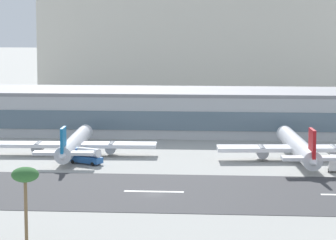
{
  "coord_description": "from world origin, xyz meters",
  "views": [
    {
      "loc": [
        16.18,
        -161.95,
        35.47
      ],
      "look_at": [
        -0.83,
        45.74,
        9.0
      ],
      "focal_mm": 90.16,
      "sensor_mm": 36.0,
      "label": 1
    }
  ],
  "objects_px": {
    "terminal_building": "(193,111)",
    "service_fuel_truck_2": "(86,156)",
    "airliner_red_tail_gate_1": "(299,148)",
    "palm_tree_1": "(25,177)",
    "distant_hotel_block": "(196,46)",
    "service_box_truck_1": "(334,163)",
    "airliner_blue_tail_gate_0": "(74,144)"
  },
  "relations": [
    {
      "from": "service_box_truck_1",
      "to": "palm_tree_1",
      "type": "xyz_separation_m",
      "value": [
        -54.69,
        -64.54,
        8.56
      ]
    },
    {
      "from": "service_fuel_truck_2",
      "to": "palm_tree_1",
      "type": "bearing_deg",
      "value": 120.94
    },
    {
      "from": "terminal_building",
      "to": "airliner_blue_tail_gate_0",
      "type": "xyz_separation_m",
      "value": [
        -27.41,
        -43.37,
        -3.42
      ]
    },
    {
      "from": "distant_hotel_block",
      "to": "service_box_truck_1",
      "type": "bearing_deg",
      "value": -76.77
    },
    {
      "from": "distant_hotel_block",
      "to": "service_fuel_truck_2",
      "type": "relative_size",
      "value": 14.84
    },
    {
      "from": "terminal_building",
      "to": "service_box_truck_1",
      "type": "distance_m",
      "value": 68.27
    },
    {
      "from": "airliner_red_tail_gate_1",
      "to": "service_fuel_truck_2",
      "type": "distance_m",
      "value": 51.18
    },
    {
      "from": "airliner_blue_tail_gate_0",
      "to": "service_fuel_truck_2",
      "type": "height_order",
      "value": "airliner_blue_tail_gate_0"
    },
    {
      "from": "distant_hotel_block",
      "to": "service_fuel_truck_2",
      "type": "xyz_separation_m",
      "value": [
        -17.81,
        -165.8,
        -19.36
      ]
    },
    {
      "from": "service_box_truck_1",
      "to": "palm_tree_1",
      "type": "distance_m",
      "value": 85.03
    },
    {
      "from": "service_box_truck_1",
      "to": "palm_tree_1",
      "type": "height_order",
      "value": "palm_tree_1"
    },
    {
      "from": "airliner_red_tail_gate_1",
      "to": "palm_tree_1",
      "type": "relative_size",
      "value": 4.13
    },
    {
      "from": "service_box_truck_1",
      "to": "terminal_building",
      "type": "bearing_deg",
      "value": -141.12
    },
    {
      "from": "distant_hotel_block",
      "to": "palm_tree_1",
      "type": "distance_m",
      "value": 235.0
    },
    {
      "from": "terminal_building",
      "to": "service_fuel_truck_2",
      "type": "relative_size",
      "value": 23.03
    },
    {
      "from": "distant_hotel_block",
      "to": "palm_tree_1",
      "type": "height_order",
      "value": "distant_hotel_block"
    },
    {
      "from": "terminal_building",
      "to": "service_fuel_truck_2",
      "type": "height_order",
      "value": "terminal_building"
    },
    {
      "from": "airliner_blue_tail_gate_0",
      "to": "service_box_truck_1",
      "type": "distance_m",
      "value": 64.37
    },
    {
      "from": "palm_tree_1",
      "to": "distant_hotel_block",
      "type": "bearing_deg",
      "value": 86.39
    },
    {
      "from": "airliner_blue_tail_gate_0",
      "to": "airliner_red_tail_gate_1",
      "type": "height_order",
      "value": "airliner_red_tail_gate_1"
    },
    {
      "from": "distant_hotel_block",
      "to": "palm_tree_1",
      "type": "xyz_separation_m",
      "value": [
        -14.79,
        -234.28,
        -11.04
      ]
    },
    {
      "from": "airliner_red_tail_gate_1",
      "to": "service_fuel_truck_2",
      "type": "height_order",
      "value": "airliner_red_tail_gate_1"
    },
    {
      "from": "airliner_red_tail_gate_1",
      "to": "service_box_truck_1",
      "type": "bearing_deg",
      "value": -154.63
    },
    {
      "from": "airliner_blue_tail_gate_0",
      "to": "service_fuel_truck_2",
      "type": "distance_m",
      "value": 12.09
    },
    {
      "from": "airliner_red_tail_gate_1",
      "to": "palm_tree_1",
      "type": "distance_m",
      "value": 90.55
    },
    {
      "from": "terminal_building",
      "to": "palm_tree_1",
      "type": "bearing_deg",
      "value": -99.02
    },
    {
      "from": "terminal_building",
      "to": "distant_hotel_block",
      "type": "relative_size",
      "value": 1.55
    },
    {
      "from": "terminal_building",
      "to": "distant_hotel_block",
      "type": "height_order",
      "value": "distant_hotel_block"
    },
    {
      "from": "airliner_blue_tail_gate_0",
      "to": "service_box_truck_1",
      "type": "xyz_separation_m",
      "value": [
        62.59,
        -14.95,
        -1.22
      ]
    },
    {
      "from": "palm_tree_1",
      "to": "airliner_red_tail_gate_1",
      "type": "bearing_deg",
      "value": 58.27
    },
    {
      "from": "terminal_building",
      "to": "airliner_red_tail_gate_1",
      "type": "height_order",
      "value": "terminal_building"
    },
    {
      "from": "airliner_blue_tail_gate_0",
      "to": "service_box_truck_1",
      "type": "relative_size",
      "value": 7.23
    }
  ]
}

